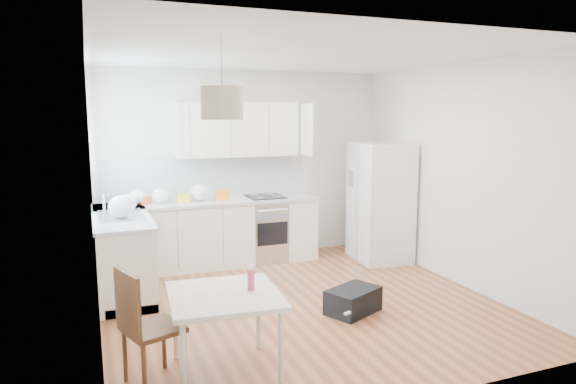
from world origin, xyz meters
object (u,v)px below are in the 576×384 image
Objects in this scene: dining_table at (225,302)px; refrigerator at (381,202)px; dining_chair at (153,326)px; gym_bag at (353,301)px.

refrigerator is at bearing 44.31° from dining_table.
dining_chair reaches higher than dining_table.
gym_bag is (-1.33, -1.65, -0.71)m from refrigerator.
refrigerator reaches higher than gym_bag.
gym_bag is (1.59, 0.78, -0.48)m from dining_table.
dining_table is at bearing -178.85° from gym_bag.
dining_table reaches higher than gym_bag.
refrigerator is 1.79× the size of dining_chair.
dining_chair is (-0.55, 0.07, -0.14)m from dining_table.
refrigerator is at bearing 14.32° from dining_chair.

